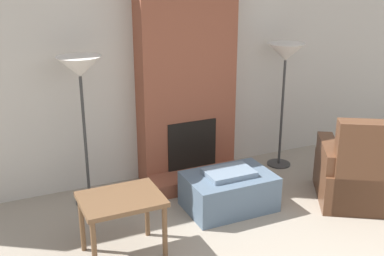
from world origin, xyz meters
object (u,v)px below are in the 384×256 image
object	(u,v)px
armchair	(364,177)
floor_lamp_right	(285,58)
floor_lamp_left	(80,74)
ottoman	(229,191)
side_table	(121,206)

from	to	relation	value
armchair	floor_lamp_right	bearing A→B (deg)	-48.27
floor_lamp_left	floor_lamp_right	bearing A→B (deg)	0.00
ottoman	armchair	size ratio (longest dim) A/B	0.74
ottoman	floor_lamp_left	distance (m)	1.87
ottoman	armchair	bearing A→B (deg)	-20.04
ottoman	armchair	world-z (taller)	armchair
floor_lamp_left	floor_lamp_right	world-z (taller)	floor_lamp_left
ottoman	floor_lamp_right	bearing A→B (deg)	32.84
ottoman	floor_lamp_left	world-z (taller)	floor_lamp_left
side_table	armchair	bearing A→B (deg)	-2.52
ottoman	floor_lamp_right	world-z (taller)	floor_lamp_right
side_table	floor_lamp_right	size ratio (longest dim) A/B	0.45
armchair	side_table	xyz separation A→B (m)	(-2.55, 0.11, 0.18)
side_table	ottoman	bearing A→B (deg)	16.78
armchair	side_table	world-z (taller)	armchair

